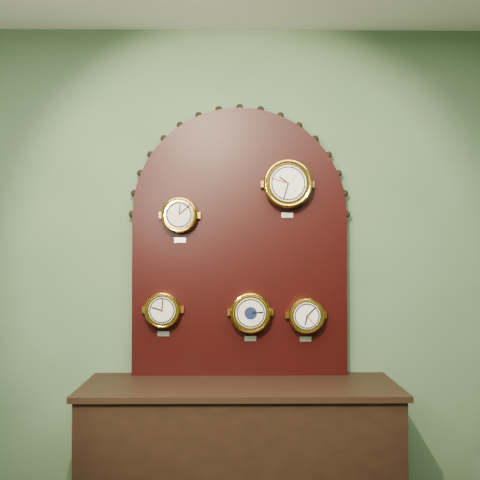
{
  "coord_description": "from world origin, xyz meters",
  "views": [
    {
      "loc": [
        -0.03,
        -0.66,
        1.52
      ],
      "look_at": [
        0.0,
        2.25,
        1.58
      ],
      "focal_mm": 41.35,
      "sensor_mm": 36.0,
      "label": 1
    }
  ],
  "objects_px": {
    "roman_clock": "(180,215)",
    "tide_clock": "(306,315)",
    "arabic_clock": "(288,184)",
    "barometer": "(250,313)",
    "shop_counter": "(240,467)",
    "hygrometer": "(163,310)",
    "display_board": "(240,233)"
  },
  "relations": [
    {
      "from": "roman_clock",
      "to": "tide_clock",
      "type": "relative_size",
      "value": 1.01
    },
    {
      "from": "arabic_clock",
      "to": "barometer",
      "type": "xyz_separation_m",
      "value": [
        -0.21,
        0.0,
        -0.71
      ]
    },
    {
      "from": "shop_counter",
      "to": "tide_clock",
      "type": "height_order",
      "value": "tide_clock"
    },
    {
      "from": "hygrometer",
      "to": "shop_counter",
      "type": "bearing_deg",
      "value": -20.0
    },
    {
      "from": "shop_counter",
      "to": "roman_clock",
      "type": "relative_size",
      "value": 6.41
    },
    {
      "from": "shop_counter",
      "to": "hygrometer",
      "type": "xyz_separation_m",
      "value": [
        -0.42,
        0.15,
        0.8
      ]
    },
    {
      "from": "tide_clock",
      "to": "display_board",
      "type": "bearing_deg",
      "value": 169.83
    },
    {
      "from": "shop_counter",
      "to": "tide_clock",
      "type": "distance_m",
      "value": 0.86
    },
    {
      "from": "display_board",
      "to": "hygrometer",
      "type": "relative_size",
      "value": 6.16
    },
    {
      "from": "barometer",
      "to": "hygrometer",
      "type": "bearing_deg",
      "value": 179.9
    },
    {
      "from": "hygrometer",
      "to": "tide_clock",
      "type": "distance_m",
      "value": 0.79
    },
    {
      "from": "display_board",
      "to": "tide_clock",
      "type": "bearing_deg",
      "value": -10.17
    },
    {
      "from": "roman_clock",
      "to": "shop_counter",
      "type": "bearing_deg",
      "value": -24.86
    },
    {
      "from": "shop_counter",
      "to": "display_board",
      "type": "distance_m",
      "value": 1.25
    },
    {
      "from": "roman_clock",
      "to": "hygrometer",
      "type": "bearing_deg",
      "value": 179.98
    },
    {
      "from": "barometer",
      "to": "shop_counter",
      "type": "bearing_deg",
      "value": -111.03
    },
    {
      "from": "display_board",
      "to": "arabic_clock",
      "type": "distance_m",
      "value": 0.38
    },
    {
      "from": "arabic_clock",
      "to": "hygrometer",
      "type": "height_order",
      "value": "arabic_clock"
    },
    {
      "from": "shop_counter",
      "to": "display_board",
      "type": "relative_size",
      "value": 1.05
    },
    {
      "from": "display_board",
      "to": "roman_clock",
      "type": "distance_m",
      "value": 0.35
    },
    {
      "from": "roman_clock",
      "to": "arabic_clock",
      "type": "distance_m",
      "value": 0.62
    },
    {
      "from": "barometer",
      "to": "tide_clock",
      "type": "bearing_deg",
      "value": 0.16
    },
    {
      "from": "tide_clock",
      "to": "arabic_clock",
      "type": "bearing_deg",
      "value": -178.95
    },
    {
      "from": "display_board",
      "to": "hygrometer",
      "type": "bearing_deg",
      "value": -171.17
    },
    {
      "from": "shop_counter",
      "to": "roman_clock",
      "type": "bearing_deg",
      "value": 155.14
    },
    {
      "from": "barometer",
      "to": "roman_clock",
      "type": "bearing_deg",
      "value": 179.88
    },
    {
      "from": "arabic_clock",
      "to": "tide_clock",
      "type": "distance_m",
      "value": 0.73
    },
    {
      "from": "display_board",
      "to": "roman_clock",
      "type": "bearing_deg",
      "value": -168.81
    },
    {
      "from": "roman_clock",
      "to": "tide_clock",
      "type": "distance_m",
      "value": 0.89
    },
    {
      "from": "roman_clock",
      "to": "barometer",
      "type": "relative_size",
      "value": 0.91
    },
    {
      "from": "hygrometer",
      "to": "roman_clock",
      "type": "bearing_deg",
      "value": -0.02
    },
    {
      "from": "shop_counter",
      "to": "barometer",
      "type": "bearing_deg",
      "value": 68.97
    }
  ]
}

